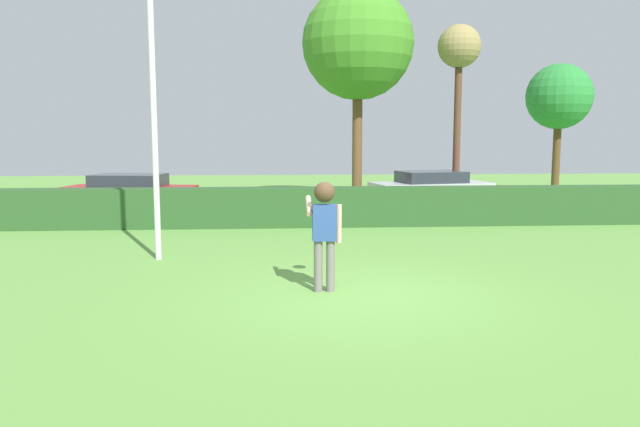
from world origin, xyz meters
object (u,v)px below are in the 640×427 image
birch_tree (358,44)px  maple_tree (559,97)px  person (324,222)px  willow_tree (459,54)px  frisbee (325,219)px  parked_car_silver (431,187)px  lamppost (153,91)px  parked_car_red (129,191)px

birch_tree → maple_tree: 9.52m
person → willow_tree: 14.12m
frisbee → parked_car_silver: size_ratio=0.06×
lamppost → willow_tree: (8.90, 9.35, 1.98)m
person → parked_car_silver: bearing=68.2°
person → willow_tree: size_ratio=0.28×
willow_tree → birch_tree: birch_tree is taller
parked_car_silver → person: bearing=-111.8°
parked_car_silver → frisbee: bearing=-113.0°
willow_tree → birch_tree: 3.64m
parked_car_red → birch_tree: 9.64m
parked_car_silver → willow_tree: bearing=19.0°
parked_car_red → birch_tree: (7.84, 2.27, 5.12)m
lamppost → willow_tree: 13.06m
lamppost → parked_car_red: (-2.43, 8.02, -2.71)m
parked_car_red → birch_tree: size_ratio=0.56×
person → parked_car_silver: person is taller
birch_tree → lamppost: bearing=-117.8°
parked_car_red → parked_car_silver: (10.34, 0.99, 0.00)m
parked_car_red → person: bearing=-62.7°
birch_tree → frisbee: bearing=-100.0°
birch_tree → parked_car_silver: bearing=-27.3°
person → willow_tree: (5.72, 12.19, 4.24)m
lamppost → birch_tree: birch_tree is taller
frisbee → parked_car_silver: (4.65, 10.95, -0.38)m
person → lamppost: 4.83m
person → maple_tree: maple_tree is taller
lamppost → maple_tree: (14.36, 13.08, 0.70)m
frisbee → maple_tree: (11.09, 15.02, 3.03)m
parked_car_silver → willow_tree: size_ratio=0.70×
person → parked_car_silver: size_ratio=0.40×
lamppost → parked_car_red: 8.81m
person → birch_tree: 14.12m
parked_car_silver → parked_car_red: bearing=-174.6°
lamppost → parked_car_silver: 12.29m
maple_tree → lamppost: bearing=-137.7°
person → frisbee: 0.90m
frisbee → willow_tree: (5.64, 11.29, 4.30)m
parked_car_red → maple_tree: bearing=16.8°
person → parked_car_red: bearing=117.3°
parked_car_silver → maple_tree: bearing=32.3°
person → frisbee: bearing=85.0°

